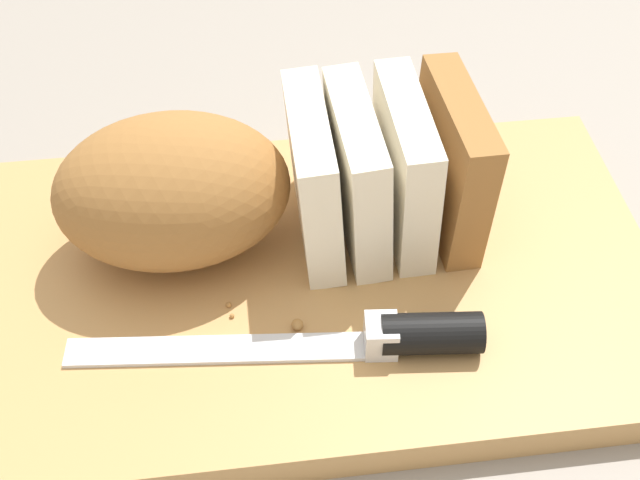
% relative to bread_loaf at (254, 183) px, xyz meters
% --- Properties ---
extents(ground_plane, '(3.00, 3.00, 0.00)m').
position_rel_bread_loaf_xyz_m(ground_plane, '(0.04, -0.04, -0.07)').
color(ground_plane, gray).
extents(cutting_board, '(0.46, 0.29, 0.02)m').
position_rel_bread_loaf_xyz_m(cutting_board, '(0.04, -0.04, -0.06)').
color(cutting_board, tan).
rests_on(cutting_board, ground_plane).
extents(bread_loaf, '(0.28, 0.12, 0.10)m').
position_rel_bread_loaf_xyz_m(bread_loaf, '(0.00, 0.00, 0.00)').
color(bread_loaf, '#996633').
rests_on(bread_loaf, cutting_board).
extents(bread_knife, '(0.26, 0.04, 0.03)m').
position_rel_bread_loaf_xyz_m(bread_knife, '(0.07, -0.10, -0.04)').
color(bread_knife, silver).
rests_on(bread_knife, cutting_board).
extents(crumb_near_knife, '(0.00, 0.00, 0.00)m').
position_rel_bread_loaf_xyz_m(crumb_near_knife, '(-0.02, -0.07, -0.05)').
color(crumb_near_knife, '#A8753D').
rests_on(crumb_near_knife, cutting_board).
extents(crumb_near_loaf, '(0.01, 0.01, 0.01)m').
position_rel_bread_loaf_xyz_m(crumb_near_loaf, '(0.09, -0.09, -0.05)').
color(crumb_near_loaf, '#A8753D').
rests_on(crumb_near_loaf, cutting_board).
extents(crumb_stray_left, '(0.00, 0.00, 0.00)m').
position_rel_bread_loaf_xyz_m(crumb_stray_left, '(-0.02, -0.06, -0.05)').
color(crumb_stray_left, '#A8753D').
rests_on(crumb_stray_left, cutting_board).
extents(crumb_stray_right, '(0.01, 0.01, 0.01)m').
position_rel_bread_loaf_xyz_m(crumb_stray_right, '(0.02, -0.08, -0.05)').
color(crumb_stray_right, '#A8753D').
rests_on(crumb_stray_right, cutting_board).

